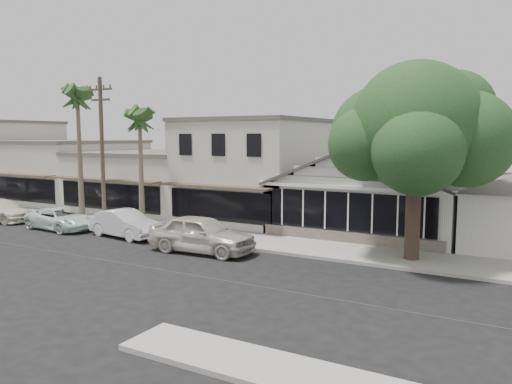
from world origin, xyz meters
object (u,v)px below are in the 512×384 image
Objects in this scene: utility_pole at (102,150)px; car_2 at (61,219)px; shade_tree at (416,131)px; car_1 at (125,224)px; car_0 at (202,234)px.

car_2 is (-2.50, -1.12, -4.13)m from utility_pole.
car_2 is 0.53× the size of shade_tree.
utility_pole reaches higher than car_1.
car_1 is at bearing -19.62° from utility_pole.
utility_pole is 1.95× the size of car_1.
utility_pole is 4.96m from car_2.
car_1 is at bearing 78.95° from car_0.
car_2 is at bearing 83.97° from car_0.
shade_tree reaches higher than car_2.
shade_tree is at bearing -72.53° from car_0.
car_2 is at bearing -155.79° from utility_pole.
utility_pole is at bearing -61.41° from car_2.
shade_tree is at bearing -73.28° from car_1.
utility_pole is 1.69× the size of car_0.
car_2 is at bearing -172.22° from shade_tree.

